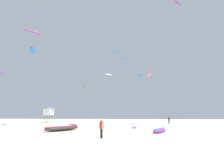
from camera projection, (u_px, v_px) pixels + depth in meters
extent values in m
plane|color=beige|center=(90.00, 144.00, 12.30)|extent=(120.00, 120.00, 0.00)
cylinder|color=black|center=(102.00, 134.00, 15.23)|extent=(0.16, 0.16, 0.87)
cylinder|color=black|center=(101.00, 133.00, 15.41)|extent=(0.16, 0.16, 0.87)
cylinder|color=#B21E23|center=(101.00, 125.00, 15.46)|extent=(0.40, 0.40, 0.65)
cylinder|color=tan|center=(102.00, 126.00, 15.24)|extent=(0.12, 0.12, 0.60)
cylinder|color=tan|center=(101.00, 125.00, 15.67)|extent=(0.12, 0.12, 0.60)
sphere|color=tan|center=(102.00, 120.00, 15.54)|extent=(0.24, 0.24, 0.24)
cylinder|color=black|center=(169.00, 122.00, 36.40)|extent=(0.15, 0.15, 0.79)
cylinder|color=black|center=(169.00, 122.00, 36.29)|extent=(0.15, 0.15, 0.79)
cylinder|color=black|center=(169.00, 119.00, 36.47)|extent=(0.36, 0.36, 0.59)
cylinder|color=brown|center=(169.00, 119.00, 36.60)|extent=(0.10, 0.10, 0.54)
cylinder|color=brown|center=(168.00, 119.00, 36.33)|extent=(0.10, 0.10, 0.54)
sphere|color=brown|center=(169.00, 117.00, 36.54)|extent=(0.21, 0.21, 0.21)
ellipsoid|color=white|center=(72.00, 124.00, 34.05)|extent=(3.51, 3.49, 0.48)
cylinder|color=#E5598C|center=(72.00, 123.00, 34.08)|extent=(2.63, 2.61, 0.17)
ellipsoid|color=#2D2D33|center=(62.00, 129.00, 21.90)|extent=(4.30, 5.20, 0.67)
cylinder|color=red|center=(62.00, 127.00, 21.94)|extent=(3.00, 4.11, 0.23)
ellipsoid|color=purple|center=(160.00, 130.00, 20.37)|extent=(2.98, 4.26, 0.52)
cylinder|color=#19B29E|center=(160.00, 129.00, 20.41)|extent=(1.92, 3.49, 0.18)
cylinder|color=#8C704C|center=(52.00, 119.00, 43.16)|extent=(0.14, 0.14, 1.90)
cylinder|color=#8C704C|center=(50.00, 119.00, 41.69)|extent=(0.14, 0.14, 1.90)
cylinder|color=#8C704C|center=(47.00, 119.00, 43.28)|extent=(0.14, 0.14, 1.90)
cylinder|color=#8C704C|center=(44.00, 119.00, 41.81)|extent=(0.14, 0.14, 1.90)
cube|color=white|center=(49.00, 112.00, 42.81)|extent=(2.00, 2.00, 1.70)
pyramid|color=slate|center=(49.00, 108.00, 43.02)|extent=(2.30, 2.30, 0.55)
cube|color=#E5598C|center=(134.00, 128.00, 25.19)|extent=(0.56, 0.36, 0.32)
ellipsoid|color=blue|center=(33.00, 50.00, 35.54)|extent=(3.21, 4.13, 0.92)
ellipsoid|color=blue|center=(141.00, 75.00, 54.46)|extent=(2.81, 2.69, 0.69)
ellipsoid|color=purple|center=(177.00, 3.00, 37.15)|extent=(2.92, 2.51, 0.76)
ellipsoid|color=blue|center=(124.00, 58.00, 56.86)|extent=(2.82, 1.00, 0.53)
ellipsoid|color=#E5598C|center=(150.00, 74.00, 37.94)|extent=(1.38, 3.89, 0.94)
cylinder|color=white|center=(150.00, 73.00, 37.97)|extent=(0.44, 3.52, 0.17)
ellipsoid|color=red|center=(84.00, 88.00, 51.85)|extent=(2.13, 1.73, 0.35)
cylinder|color=#19B29E|center=(84.00, 88.00, 51.87)|extent=(1.68, 1.19, 0.09)
ellipsoid|color=blue|center=(115.00, 52.00, 43.12)|extent=(2.22, 1.60, 0.28)
ellipsoid|color=purple|center=(33.00, 32.00, 42.47)|extent=(4.10, 3.74, 0.83)
cylinder|color=orange|center=(33.00, 31.00, 42.51)|extent=(3.14, 2.68, 0.19)
ellipsoid|color=white|center=(109.00, 74.00, 40.06)|extent=(2.07, 1.80, 0.30)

